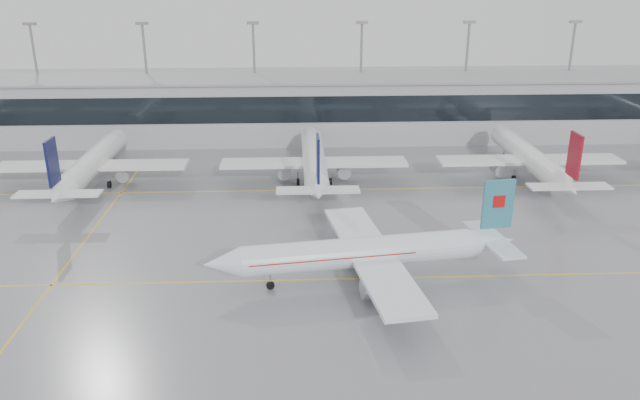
{
  "coord_description": "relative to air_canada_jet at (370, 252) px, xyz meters",
  "views": [
    {
      "loc": [
        -3.3,
        -61.88,
        32.49
      ],
      "look_at": [
        0.0,
        12.0,
        5.0
      ],
      "focal_mm": 35.0,
      "sensor_mm": 36.0,
      "label": 1
    }
  ],
  "objects": [
    {
      "name": "parked_jet_b",
      "position": [
        -39.88,
        34.08,
        0.29
      ],
      "size": [
        29.64,
        36.96,
        11.72
      ],
      "rotation": [
        0.0,
        0.0,
        1.57
      ],
      "color": "white",
      "rests_on": "ground"
    },
    {
      "name": "terminal_glass",
      "position": [
        -4.88,
        54.84,
        4.08
      ],
      "size": [
        180.0,
        0.2,
        5.0
      ],
      "primitive_type": "cube",
      "color": "black",
      "rests_on": "ground"
    },
    {
      "name": "parked_jet_c",
      "position": [
        -4.88,
        34.08,
        0.29
      ],
      "size": [
        29.64,
        36.96,
        11.72
      ],
      "rotation": [
        0.0,
        0.0,
        1.57
      ],
      "color": "white",
      "rests_on": "ground"
    },
    {
      "name": "taxi_line_north",
      "position": [
        -4.88,
        30.39,
        -3.42
      ],
      "size": [
        120.0,
        0.25,
        0.01
      ],
      "primitive_type": "cube",
      "color": "yellow",
      "rests_on": "ground"
    },
    {
      "name": "air_canada_jet",
      "position": [
        0.0,
        0.0,
        0.0
      ],
      "size": [
        35.05,
        27.88,
        10.85
      ],
      "rotation": [
        0.0,
        0.0,
        3.28
      ],
      "color": "white",
      "rests_on": "ground"
    },
    {
      "name": "light_masts",
      "position": [
        -4.88,
        68.39,
        9.92
      ],
      "size": [
        156.4,
        1.0,
        22.6
      ],
      "color": "gray",
      "rests_on": "ground"
    },
    {
      "name": "taxi_line_main",
      "position": [
        -4.88,
        0.39,
        -3.42
      ],
      "size": [
        120.0,
        0.25,
        0.01
      ],
      "primitive_type": "cube",
      "color": "yellow",
      "rests_on": "ground"
    },
    {
      "name": "terminal_roof",
      "position": [
        -4.88,
        62.39,
        8.78
      ],
      "size": [
        182.0,
        16.0,
        0.4
      ],
      "primitive_type": "cube",
      "color": "gray",
      "rests_on": "ground"
    },
    {
      "name": "ground",
      "position": [
        -4.88,
        0.39,
        -3.42
      ],
      "size": [
        320.0,
        320.0,
        0.0
      ],
      "primitive_type": "plane",
      "color": "gray",
      "rests_on": "ground"
    },
    {
      "name": "parked_jet_d",
      "position": [
        30.12,
        34.08,
        0.29
      ],
      "size": [
        29.64,
        36.96,
        11.72
      ],
      "rotation": [
        0.0,
        0.0,
        1.57
      ],
      "color": "white",
      "rests_on": "ground"
    },
    {
      "name": "taxi_line_cross",
      "position": [
        -34.88,
        15.39,
        -3.42
      ],
      "size": [
        0.25,
        60.0,
        0.01
      ],
      "primitive_type": "cube",
      "color": "yellow",
      "rests_on": "ground"
    },
    {
      "name": "terminal",
      "position": [
        -4.88,
        62.39,
        2.58
      ],
      "size": [
        180.0,
        15.0,
        12.0
      ],
      "primitive_type": "cube",
      "color": "#A4A4A8",
      "rests_on": "ground"
    }
  ]
}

